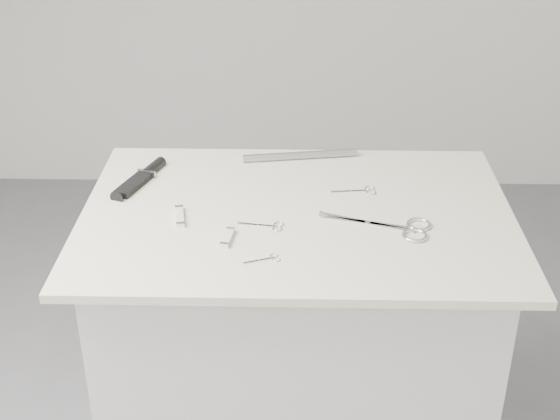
{
  "coord_description": "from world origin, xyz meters",
  "views": [
    {
      "loc": [
        -0.0,
        -1.58,
        1.79
      ],
      "look_at": [
        -0.04,
        0.01,
        0.92
      ],
      "focal_mm": 50.0,
      "sensor_mm": 36.0,
      "label": 1
    }
  ],
  "objects_px": {
    "sheathed_knife": "(143,177)",
    "large_shears": "(399,227)",
    "embroidery_scissors_a": "(268,226)",
    "pocket_knife_b": "(228,238)",
    "pocket_knife_a": "(180,216)",
    "metal_rail": "(300,155)",
    "embroidery_scissors_b": "(361,191)",
    "tiny_scissors": "(266,259)",
    "plinth": "(295,369)"
  },
  "relations": [
    {
      "from": "metal_rail",
      "to": "embroidery_scissors_b",
      "type": "bearing_deg",
      "value": -51.09
    },
    {
      "from": "embroidery_scissors_a",
      "to": "pocket_knife_b",
      "type": "bearing_deg",
      "value": -136.82
    },
    {
      "from": "plinth",
      "to": "pocket_knife_b",
      "type": "relative_size",
      "value": 11.89
    },
    {
      "from": "metal_rail",
      "to": "tiny_scissors",
      "type": "bearing_deg",
      "value": -98.02
    },
    {
      "from": "embroidery_scissors_b",
      "to": "pocket_knife_a",
      "type": "bearing_deg",
      "value": -167.28
    },
    {
      "from": "plinth",
      "to": "metal_rail",
      "type": "xyz_separation_m",
      "value": [
        0.01,
        0.29,
        0.48
      ]
    },
    {
      "from": "plinth",
      "to": "sheathed_knife",
      "type": "height_order",
      "value": "sheathed_knife"
    },
    {
      "from": "large_shears",
      "to": "pocket_knife_a",
      "type": "relative_size",
      "value": 2.7
    },
    {
      "from": "embroidery_scissors_b",
      "to": "pocket_knife_b",
      "type": "xyz_separation_m",
      "value": [
        -0.31,
        -0.24,
        0.0
      ]
    },
    {
      "from": "plinth",
      "to": "pocket_knife_b",
      "type": "xyz_separation_m",
      "value": [
        -0.15,
        -0.13,
        0.47
      ]
    },
    {
      "from": "tiny_scissors",
      "to": "pocket_knife_a",
      "type": "distance_m",
      "value": 0.27
    },
    {
      "from": "sheathed_knife",
      "to": "embroidery_scissors_b",
      "type": "bearing_deg",
      "value": -75.75
    },
    {
      "from": "plinth",
      "to": "metal_rail",
      "type": "bearing_deg",
      "value": 88.53
    },
    {
      "from": "sheathed_knife",
      "to": "large_shears",
      "type": "bearing_deg",
      "value": -90.95
    },
    {
      "from": "tiny_scissors",
      "to": "sheathed_knife",
      "type": "relative_size",
      "value": 0.38
    },
    {
      "from": "embroidery_scissors_a",
      "to": "sheathed_knife",
      "type": "distance_m",
      "value": 0.4
    },
    {
      "from": "pocket_knife_b",
      "to": "metal_rail",
      "type": "relative_size",
      "value": 0.25
    },
    {
      "from": "embroidery_scissors_b",
      "to": "pocket_knife_b",
      "type": "relative_size",
      "value": 1.45
    },
    {
      "from": "embroidery_scissors_b",
      "to": "pocket_knife_a",
      "type": "distance_m",
      "value": 0.45
    },
    {
      "from": "embroidery_scissors_a",
      "to": "pocket_knife_a",
      "type": "bearing_deg",
      "value": 179.5
    },
    {
      "from": "pocket_knife_b",
      "to": "large_shears",
      "type": "bearing_deg",
      "value": -73.97
    },
    {
      "from": "pocket_knife_a",
      "to": "metal_rail",
      "type": "height_order",
      "value": "metal_rail"
    },
    {
      "from": "large_shears",
      "to": "metal_rail",
      "type": "bearing_deg",
      "value": 138.53
    },
    {
      "from": "pocket_knife_b",
      "to": "metal_rail",
      "type": "distance_m",
      "value": 0.45
    },
    {
      "from": "embroidery_scissors_a",
      "to": "sheathed_knife",
      "type": "xyz_separation_m",
      "value": [
        -0.32,
        0.23,
        0.01
      ]
    },
    {
      "from": "plinth",
      "to": "tiny_scissors",
      "type": "distance_m",
      "value": 0.52
    },
    {
      "from": "large_shears",
      "to": "tiny_scissors",
      "type": "distance_m",
      "value": 0.32
    },
    {
      "from": "tiny_scissors",
      "to": "metal_rail",
      "type": "xyz_separation_m",
      "value": [
        0.07,
        0.5,
        0.01
      ]
    },
    {
      "from": "large_shears",
      "to": "pocket_knife_b",
      "type": "xyz_separation_m",
      "value": [
        -0.38,
        -0.06,
        0.0
      ]
    },
    {
      "from": "sheathed_knife",
      "to": "tiny_scissors",
      "type": "bearing_deg",
      "value": -118.99
    },
    {
      "from": "embroidery_scissors_a",
      "to": "tiny_scissors",
      "type": "xyz_separation_m",
      "value": [
        0.0,
        -0.14,
        -0.0
      ]
    },
    {
      "from": "embroidery_scissors_a",
      "to": "metal_rail",
      "type": "height_order",
      "value": "metal_rail"
    },
    {
      "from": "plinth",
      "to": "embroidery_scissors_b",
      "type": "height_order",
      "value": "embroidery_scissors_b"
    },
    {
      "from": "plinth",
      "to": "metal_rail",
      "type": "height_order",
      "value": "metal_rail"
    },
    {
      "from": "pocket_knife_a",
      "to": "metal_rail",
      "type": "xyz_separation_m",
      "value": [
        0.28,
        0.33,
        0.0
      ]
    },
    {
      "from": "pocket_knife_a",
      "to": "embroidery_scissors_b",
      "type": "bearing_deg",
      "value": -80.87
    },
    {
      "from": "large_shears",
      "to": "sheathed_knife",
      "type": "xyz_separation_m",
      "value": [
        -0.61,
        0.23,
        0.0
      ]
    },
    {
      "from": "embroidery_scissors_a",
      "to": "pocket_knife_a",
      "type": "xyz_separation_m",
      "value": [
        -0.2,
        0.03,
        0.0
      ]
    },
    {
      "from": "embroidery_scissors_b",
      "to": "pocket_knife_a",
      "type": "xyz_separation_m",
      "value": [
        -0.42,
        -0.15,
        0.0
      ]
    },
    {
      "from": "large_shears",
      "to": "pocket_knife_a",
      "type": "distance_m",
      "value": 0.5
    },
    {
      "from": "embroidery_scissors_b",
      "to": "tiny_scissors",
      "type": "xyz_separation_m",
      "value": [
        -0.22,
        -0.32,
        -0.0
      ]
    },
    {
      "from": "large_shears",
      "to": "pocket_knife_b",
      "type": "height_order",
      "value": "pocket_knife_b"
    },
    {
      "from": "sheathed_knife",
      "to": "metal_rail",
      "type": "xyz_separation_m",
      "value": [
        0.39,
        0.13,
        0.0
      ]
    },
    {
      "from": "embroidery_scissors_a",
      "to": "metal_rail",
      "type": "xyz_separation_m",
      "value": [
        0.07,
        0.36,
        0.01
      ]
    },
    {
      "from": "tiny_scissors",
      "to": "sheathed_knife",
      "type": "xyz_separation_m",
      "value": [
        -0.32,
        0.37,
        0.01
      ]
    },
    {
      "from": "tiny_scissors",
      "to": "pocket_knife_b",
      "type": "height_order",
      "value": "pocket_knife_b"
    },
    {
      "from": "sheathed_knife",
      "to": "embroidery_scissors_a",
      "type": "bearing_deg",
      "value": -105.64
    },
    {
      "from": "plinth",
      "to": "large_shears",
      "type": "distance_m",
      "value": 0.53
    },
    {
      "from": "large_shears",
      "to": "pocket_knife_a",
      "type": "xyz_separation_m",
      "value": [
        -0.5,
        0.03,
        0.0
      ]
    },
    {
      "from": "pocket_knife_b",
      "to": "pocket_knife_a",
      "type": "bearing_deg",
      "value": 59.12
    }
  ]
}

